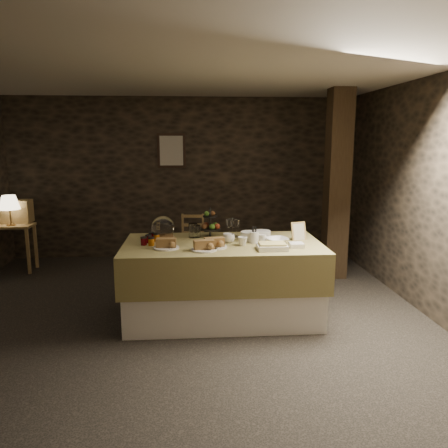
{
  "coord_description": "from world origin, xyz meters",
  "views": [
    {
      "loc": [
        0.18,
        -4.69,
        1.91
      ],
      "look_at": [
        0.54,
        0.2,
        0.97
      ],
      "focal_mm": 35.0,
      "sensor_mm": 36.0,
      "label": 1
    }
  ],
  "objects": [
    {
      "name": "mug_d",
      "position": [
        0.92,
        -0.19,
        0.88
      ],
      "size": [
        0.08,
        0.08,
        0.09
      ],
      "primitive_type": "cylinder",
      "color": "silver",
      "rests_on": "buffet_table"
    },
    {
      "name": "cake_dome",
      "position": [
        -0.16,
        0.13,
        0.94
      ],
      "size": [
        0.26,
        0.26,
        0.26
      ],
      "color": "olive",
      "rests_on": "buffet_table"
    },
    {
      "name": "fruit_stand",
      "position": [
        0.38,
        0.17,
        0.96
      ],
      "size": [
        0.23,
        0.23,
        0.33
      ],
      "rotation": [
        0.0,
        0.0,
        -0.27
      ],
      "color": "black",
      "rests_on": "buffet_table"
    },
    {
      "name": "square_dish",
      "position": [
        1.24,
        -0.41,
        0.86
      ],
      "size": [
        0.14,
        0.14,
        0.04
      ],
      "primitive_type": "cube",
      "color": "silver",
      "rests_on": "buffet_table"
    },
    {
      "name": "menu_frame",
      "position": [
        1.34,
        -0.07,
        0.92
      ],
      "size": [
        0.18,
        0.11,
        0.22
      ],
      "primitive_type": "cube",
      "rotation": [
        -0.24,
        0.0,
        0.28
      ],
      "color": "olive",
      "rests_on": "buffet_table"
    },
    {
      "name": "plate_stack_a",
      "position": [
        0.79,
        -0.07,
        0.88
      ],
      "size": [
        0.19,
        0.19,
        0.1
      ],
      "primitive_type": "cylinder",
      "color": "silver",
      "rests_on": "buffet_table"
    },
    {
      "name": "ground_plane",
      "position": [
        0.0,
        0.0,
        0.0
      ],
      "size": [
        5.5,
        5.0,
        0.01
      ],
      "primitive_type": "cube",
      "color": "black",
      "rests_on": "ground"
    },
    {
      "name": "chair",
      "position": [
        0.16,
        1.9,
        0.35
      ],
      "size": [
        0.4,
        0.38,
        0.62
      ],
      "rotation": [
        0.0,
        0.0,
        -0.09
      ],
      "color": "olive",
      "rests_on": "ground_plane"
    },
    {
      "name": "storage_jar_b",
      "position": [
        0.22,
        0.14,
        0.9
      ],
      "size": [
        0.09,
        0.09,
        0.14
      ],
      "primitive_type": "cylinder",
      "color": "white",
      "rests_on": "buffet_table"
    },
    {
      "name": "bread_platter_left",
      "position": [
        -0.09,
        -0.36,
        0.87
      ],
      "size": [
        0.26,
        0.26,
        0.11
      ],
      "color": "silver",
      "rests_on": "buffet_table"
    },
    {
      "name": "table_lamp",
      "position": [
        -2.45,
        1.72,
        1.03
      ],
      "size": [
        0.29,
        0.29,
        0.44
      ],
      "color": "#A87C43",
      "rests_on": "console_table"
    },
    {
      "name": "bread_platter_center",
      "position": [
        0.29,
        -0.47,
        0.87
      ],
      "size": [
        0.26,
        0.26,
        0.11
      ],
      "color": "silver",
      "rests_on": "buffet_table"
    },
    {
      "name": "cup_b",
      "position": [
        0.69,
        -0.29,
        0.88
      ],
      "size": [
        0.11,
        0.11,
        0.09
      ],
      "primitive_type": "imported",
      "rotation": [
        0.0,
        0.0,
        -0.1
      ],
      "color": "silver",
      "rests_on": "buffet_table"
    },
    {
      "name": "bowl",
      "position": [
        1.07,
        -0.21,
        0.86
      ],
      "size": [
        0.29,
        0.29,
        0.06
      ],
      "primitive_type": "imported",
      "rotation": [
        0.0,
        0.0,
        0.27
      ],
      "color": "silver",
      "rests_on": "buffet_table"
    },
    {
      "name": "storage_jar_a",
      "position": [
        0.18,
        0.13,
        0.91
      ],
      "size": [
        0.1,
        0.1,
        0.16
      ],
      "primitive_type": "cylinder",
      "color": "white",
      "rests_on": "buffet_table"
    },
    {
      "name": "cutlery_holder",
      "position": [
        0.83,
        -0.19,
        0.89
      ],
      "size": [
        0.1,
        0.1,
        0.12
      ],
      "primitive_type": "cylinder",
      "color": "silver",
      "rests_on": "buffet_table"
    },
    {
      "name": "console_table",
      "position": [
        -2.5,
        1.77,
        0.57
      ],
      "size": [
        0.65,
        0.37,
        0.7
      ],
      "color": "olive",
      "rests_on": "ground_plane"
    },
    {
      "name": "plate_stack_b",
      "position": [
        0.95,
        0.04,
        0.88
      ],
      "size": [
        0.2,
        0.2,
        0.08
      ],
      "primitive_type": "cylinder",
      "color": "silver",
      "rests_on": "buffet_table"
    },
    {
      "name": "framed_picture",
      "position": [
        -0.15,
        2.47,
        1.75
      ],
      "size": [
        0.45,
        0.04,
        0.55
      ],
      "color": "black",
      "rests_on": "room_shell"
    },
    {
      "name": "jam_jars",
      "position": [
        -0.28,
        -0.11,
        0.87
      ],
      "size": [
        0.18,
        0.32,
        0.07
      ],
      "color": "#5C050E",
      "rests_on": "buffet_table"
    },
    {
      "name": "buffet_table",
      "position": [
        0.49,
        -0.16,
        0.48
      ],
      "size": [
        2.11,
        1.12,
        0.83
      ],
      "color": "white",
      "rests_on": "ground_plane"
    },
    {
      "name": "tart_dish",
      "position": [
        0.97,
        -0.49,
        0.87
      ],
      "size": [
        0.3,
        0.22,
        0.07
      ],
      "color": "silver",
      "rests_on": "buffet_table"
    },
    {
      "name": "wine_rack",
      "position": [
        -2.45,
        1.95,
        0.87
      ],
      "size": [
        0.42,
        0.26,
        0.34
      ],
      "primitive_type": "cube",
      "color": "olive",
      "rests_on": "console_table"
    },
    {
      "name": "bread_platter_right",
      "position": [
        0.4,
        -0.36,
        0.87
      ],
      "size": [
        0.26,
        0.26,
        0.11
      ],
      "color": "silver",
      "rests_on": "buffet_table"
    },
    {
      "name": "mug_c",
      "position": [
        0.55,
        -0.12,
        0.88
      ],
      "size": [
        0.09,
        0.09,
        0.09
      ],
      "primitive_type": "cylinder",
      "color": "silver",
      "rests_on": "buffet_table"
    },
    {
      "name": "timber_column",
      "position": [
        2.17,
        1.19,
        1.3
      ],
      "size": [
        0.3,
        0.3,
        2.6
      ],
      "primitive_type": "cube",
      "color": "black",
      "rests_on": "ground_plane"
    },
    {
      "name": "cup_a",
      "position": [
        0.56,
        -0.15,
        0.88
      ],
      "size": [
        0.16,
        0.16,
        0.09
      ],
      "primitive_type": "imported",
      "rotation": [
        0.0,
        0.0,
        -0.41
      ],
      "color": "silver",
      "rests_on": "buffet_table"
    },
    {
      "name": "room_shell",
      "position": [
        0.0,
        0.0,
        1.56
      ],
      "size": [
        5.52,
        5.02,
        2.6
      ],
      "color": "black",
      "rests_on": "ground"
    }
  ]
}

